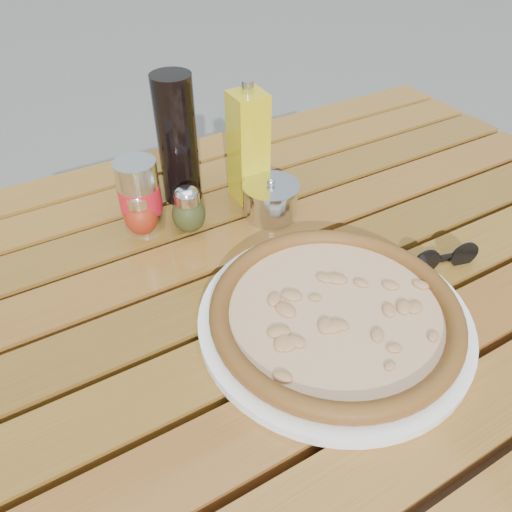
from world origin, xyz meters
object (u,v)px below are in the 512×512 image
soda_can (140,196)px  pepper_shaker (141,213)px  oregano_shaker (188,210)px  olive_oil_cruet (248,147)px  dark_bottle (177,140)px  pizza (335,311)px  sunglasses (444,259)px  parmesan_tin (271,200)px  plate (334,319)px  table (262,315)px

soda_can → pepper_shaker: bearing=-116.9°
oregano_shaker → olive_oil_cruet: bearing=16.5°
pepper_shaker → dark_bottle: dark_bottle is taller
pizza → sunglasses: 0.21m
olive_oil_cruet → parmesan_tin: (0.00, -0.07, -0.07)m
parmesan_tin → oregano_shaker: bearing=167.4°
dark_bottle → pizza: bearing=-82.5°
olive_oil_cruet → sunglasses: (0.16, -0.31, -0.08)m
oregano_shaker → pepper_shaker: bearing=155.3°
sunglasses → soda_can: bearing=152.2°
plate → oregano_shaker: bearing=105.8°
pizza → pepper_shaker: 0.35m
table → sunglasses: sunglasses is taller
soda_can → sunglasses: soda_can is taller
oregano_shaker → dark_bottle: dark_bottle is taller
olive_oil_cruet → pizza: bearing=-99.3°
plate → sunglasses: size_ratio=3.24×
oregano_shaker → sunglasses: oregano_shaker is taller
parmesan_tin → sunglasses: (0.15, -0.24, -0.01)m
pepper_shaker → sunglasses: bearing=-40.5°
table → dark_bottle: size_ratio=6.36×
pizza → olive_oil_cruet: 0.34m
pepper_shaker → parmesan_tin: 0.21m
pepper_shaker → parmesan_tin: size_ratio=0.65×
plate → parmesan_tin: (0.06, 0.25, 0.02)m
pepper_shaker → olive_oil_cruet: size_ratio=0.39×
parmesan_tin → sunglasses: bearing=-57.8°
soda_can → parmesan_tin: soda_can is taller
plate → parmesan_tin: parmesan_tin is taller
pepper_shaker → table: bearing=-60.5°
soda_can → oregano_shaker: bearing=-37.2°
plate → pizza: pizza is taller
pepper_shaker → soda_can: (0.01, 0.01, 0.02)m
parmesan_tin → pepper_shaker: bearing=163.2°
dark_bottle → plate: bearing=-82.5°
soda_can → olive_oil_cruet: bearing=-2.0°
plate → table: bearing=107.7°
table → oregano_shaker: bearing=104.4°
pizza → parmesan_tin: size_ratio=2.95×
pepper_shaker → sunglasses: size_ratio=0.74×
table → plate: bearing=-72.3°
dark_bottle → parmesan_tin: (0.11, -0.13, -0.08)m
plate → pepper_shaker: pepper_shaker is taller
table → dark_bottle: 0.32m
soda_can → table: bearing=-63.9°
pizza → soda_can: size_ratio=3.09×
plate → oregano_shaker: 0.30m
table → olive_oil_cruet: olive_oil_cruet is taller
pepper_shaker → dark_bottle: (0.10, 0.06, 0.07)m
table → oregano_shaker: (-0.04, 0.16, 0.11)m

